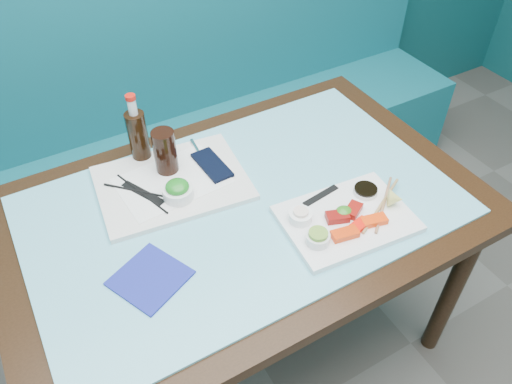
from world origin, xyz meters
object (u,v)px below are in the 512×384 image
serving_tray (172,183)px  cola_bottle_body (138,138)px  booth_bench (155,150)px  sashimi_plate (346,219)px  blue_napkin (150,278)px  seaweed_bowl (178,193)px  cola_glass (165,152)px  dining_table (243,225)px

serving_tray → cola_bottle_body: bearing=108.8°
booth_bench → sashimi_plate: booth_bench is taller
serving_tray → blue_napkin: (-0.19, -0.30, -0.00)m
seaweed_bowl → blue_napkin: seaweed_bowl is taller
sashimi_plate → seaweed_bowl: seaweed_bowl is taller
booth_bench → cola_glass: (-0.14, -0.61, 0.47)m
dining_table → cola_bottle_body: cola_bottle_body is taller
dining_table → cola_bottle_body: 0.42m
seaweed_bowl → cola_bottle_body: cola_bottle_body is taller
serving_tray → seaweed_bowl: bearing=-91.2°
dining_table → sashimi_plate: sashimi_plate is taller
blue_napkin → dining_table: bearing=19.7°
sashimi_plate → cola_bottle_body: size_ratio=2.04×
blue_napkin → sashimi_plate: bearing=-8.9°
booth_bench → cola_glass: 0.78m
cola_glass → seaweed_bowl: bearing=-98.7°
cola_glass → cola_bottle_body: cola_bottle_body is taller
dining_table → cola_bottle_body: (-0.18, 0.34, 0.18)m
sashimi_plate → cola_bottle_body: cola_bottle_body is taller
dining_table → serving_tray: serving_tray is taller
dining_table → seaweed_bowl: bearing=146.3°
serving_tray → cola_bottle_body: size_ratio=2.50×
sashimi_plate → booth_bench: bearing=107.0°
serving_tray → sashimi_plate: bearing=-39.9°
booth_bench → blue_napkin: size_ratio=18.23×
dining_table → blue_napkin: bearing=-160.3°
cola_glass → cola_bottle_body: (-0.05, 0.11, -0.00)m
blue_napkin → cola_bottle_body: bearing=71.7°
dining_table → cola_glass: bearing=120.1°
sashimi_plate → serving_tray: 0.53m
blue_napkin → cola_glass: bearing=60.9°
cola_glass → blue_napkin: (-0.20, -0.35, -0.08)m
serving_tray → cola_glass: bearing=86.1°
dining_table → seaweed_bowl: 0.23m
serving_tray → blue_napkin: size_ratio=2.67×
sashimi_plate → seaweed_bowl: 0.49m
sashimi_plate → cola_glass: (-0.36, 0.44, 0.08)m
booth_bench → cola_bottle_body: bearing=-109.9°
booth_bench → cola_glass: size_ratio=21.01×
cola_bottle_body → blue_napkin: size_ratio=1.07×
booth_bench → seaweed_bowl: size_ratio=33.26×
blue_napkin → serving_tray: bearing=57.9°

